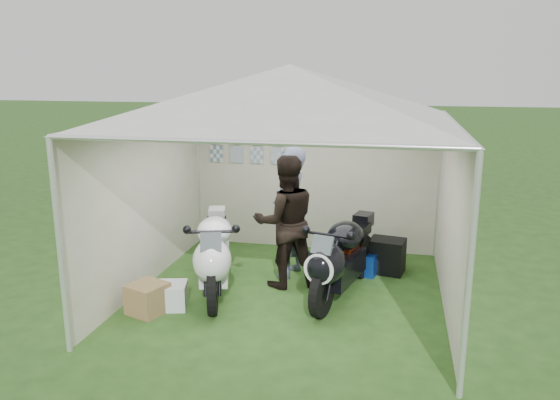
# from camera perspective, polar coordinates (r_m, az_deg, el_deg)

# --- Properties ---
(ground) EXTENTS (80.00, 80.00, 0.00)m
(ground) POSITION_cam_1_polar(r_m,az_deg,el_deg) (7.45, 0.95, -9.74)
(ground) COLOR #254418
(ground) RESTS_ON ground
(canopy_tent) EXTENTS (5.66, 5.66, 3.00)m
(canopy_tent) POSITION_cam_1_polar(r_m,az_deg,el_deg) (6.88, 1.08, 10.48)
(canopy_tent) COLOR silver
(canopy_tent) RESTS_ON ground
(motorcycle_white) EXTENTS (0.88, 2.07, 1.04)m
(motorcycle_white) POSITION_cam_1_polar(r_m,az_deg,el_deg) (7.29, -6.87, -5.44)
(motorcycle_white) COLOR black
(motorcycle_white) RESTS_ON ground
(motorcycle_black) EXTENTS (0.81, 2.06, 1.03)m
(motorcycle_black) POSITION_cam_1_polar(r_m,az_deg,el_deg) (7.15, 6.32, -5.90)
(motorcycle_black) COLOR black
(motorcycle_black) RESTS_ON ground
(paddock_stand) EXTENTS (0.47, 0.36, 0.32)m
(paddock_stand) POSITION_cam_1_polar(r_m,az_deg,el_deg) (8.14, 8.58, -6.63)
(paddock_stand) COLOR blue
(paddock_stand) RESTS_ON ground
(person_dark_jacket) EXTENTS (1.10, 1.00, 1.83)m
(person_dark_jacket) POSITION_cam_1_polar(r_m,az_deg,el_deg) (7.44, 0.58, -2.28)
(person_dark_jacket) COLOR black
(person_dark_jacket) RESTS_ON ground
(person_blue_jacket) EXTENTS (0.59, 0.77, 1.89)m
(person_blue_jacket) POSITION_cam_1_polar(r_m,az_deg,el_deg) (7.80, 1.02, -1.29)
(person_blue_jacket) COLOR slate
(person_blue_jacket) RESTS_ON ground
(equipment_box) EXTENTS (0.57, 0.49, 0.50)m
(equipment_box) POSITION_cam_1_polar(r_m,az_deg,el_deg) (8.26, 11.08, -5.73)
(equipment_box) COLOR black
(equipment_box) RESTS_ON ground
(crate_0) EXTENTS (0.55, 0.48, 0.32)m
(crate_0) POSITION_cam_1_polar(r_m,az_deg,el_deg) (7.12, -11.65, -9.76)
(crate_0) COLOR silver
(crate_0) RESTS_ON ground
(crate_1) EXTENTS (0.53, 0.53, 0.37)m
(crate_1) POSITION_cam_1_polar(r_m,az_deg,el_deg) (7.03, -13.66, -9.96)
(crate_1) COLOR olive
(crate_1) RESTS_ON ground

